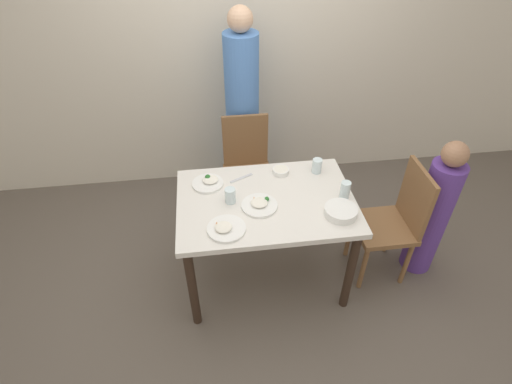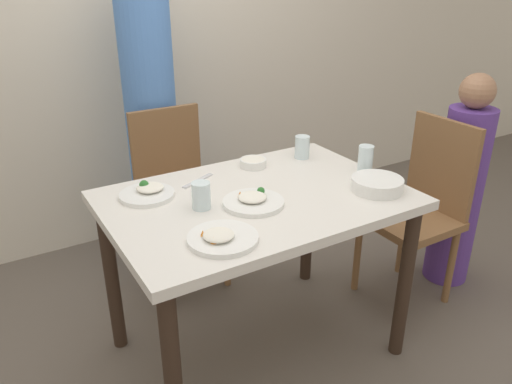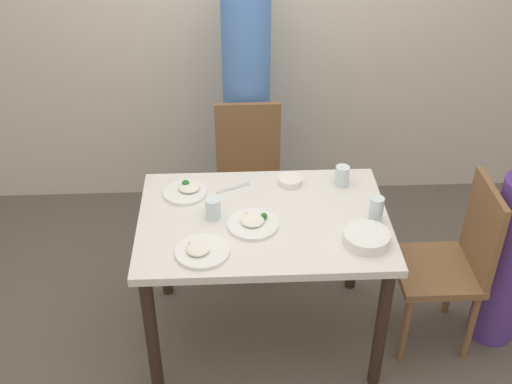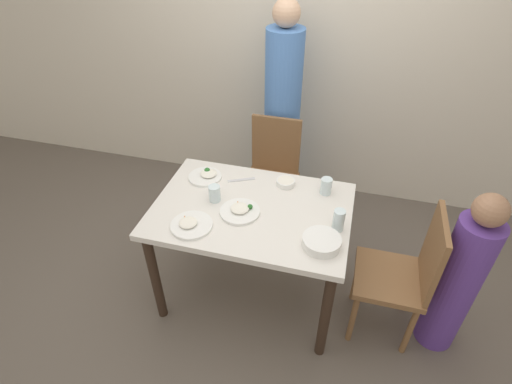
# 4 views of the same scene
# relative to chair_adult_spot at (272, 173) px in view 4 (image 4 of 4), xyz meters

# --- Properties ---
(ground_plane) EXTENTS (10.00, 10.00, 0.00)m
(ground_plane) POSITION_rel_chair_adult_spot_xyz_m (0.04, -0.75, -0.51)
(ground_plane) COLOR #60564C
(wall_back) EXTENTS (10.00, 0.06, 2.70)m
(wall_back) POSITION_rel_chair_adult_spot_xyz_m (0.04, 0.66, 0.84)
(wall_back) COLOR beige
(wall_back) RESTS_ON ground_plane
(dining_table) EXTENTS (1.18, 0.81, 0.77)m
(dining_table) POSITION_rel_chair_adult_spot_xyz_m (0.04, -0.75, 0.16)
(dining_table) COLOR silver
(dining_table) RESTS_ON ground_plane
(chair_adult_spot) EXTENTS (0.40, 0.40, 0.93)m
(chair_adult_spot) POSITION_rel_chair_adult_spot_xyz_m (0.00, 0.00, 0.00)
(chair_adult_spot) COLOR brown
(chair_adult_spot) RESTS_ON ground_plane
(chair_child_spot) EXTENTS (0.40, 0.40, 0.93)m
(chair_child_spot) POSITION_rel_chair_adult_spot_xyz_m (0.97, -0.79, 0.00)
(chair_child_spot) COLOR brown
(chair_child_spot) RESTS_ON ground_plane
(person_adult) EXTENTS (0.28, 0.28, 1.71)m
(person_adult) POSITION_rel_chair_adult_spot_xyz_m (0.00, 0.31, 0.30)
(person_adult) COLOR #5184D1
(person_adult) RESTS_ON ground_plane
(person_child) EXTENTS (0.23, 0.23, 1.14)m
(person_child) POSITION_rel_chair_adult_spot_xyz_m (1.26, -0.79, 0.03)
(person_child) COLOR #5B3893
(person_child) RESTS_ON ground_plane
(bowl_curry) EXTENTS (0.21, 0.21, 0.05)m
(bowl_curry) POSITION_rel_chair_adult_spot_xyz_m (0.49, -0.95, 0.29)
(bowl_curry) COLOR white
(bowl_curry) RESTS_ON dining_table
(plate_rice_adult) EXTENTS (0.24, 0.24, 0.05)m
(plate_rice_adult) POSITION_rel_chair_adult_spot_xyz_m (-0.01, -0.81, 0.28)
(plate_rice_adult) COLOR white
(plate_rice_adult) RESTS_ON dining_table
(plate_rice_child) EXTENTS (0.22, 0.22, 0.06)m
(plate_rice_child) POSITION_rel_chair_adult_spot_xyz_m (-0.33, -0.53, 0.28)
(plate_rice_child) COLOR white
(plate_rice_child) RESTS_ON dining_table
(plate_noodles) EXTENTS (0.24, 0.24, 0.04)m
(plate_noodles) POSITION_rel_chair_adult_spot_xyz_m (-0.24, -0.99, 0.27)
(plate_noodles) COLOR white
(plate_noodles) RESTS_ON dining_table
(bowl_rice_small) EXTENTS (0.12, 0.12, 0.04)m
(bowl_rice_small) POSITION_rel_chair_adult_spot_xyz_m (0.19, -0.47, 0.28)
(bowl_rice_small) COLOR white
(bowl_rice_small) RESTS_ON dining_table
(glass_water_tall) EXTENTS (0.06, 0.06, 0.13)m
(glass_water_tall) POSITION_rel_chair_adult_spot_xyz_m (0.56, -0.80, 0.33)
(glass_water_tall) COLOR silver
(glass_water_tall) RESTS_ON dining_table
(glass_water_short) EXTENTS (0.07, 0.07, 0.11)m
(glass_water_short) POSITION_rel_chair_adult_spot_xyz_m (0.45, -0.49, 0.31)
(glass_water_short) COLOR silver
(glass_water_short) RESTS_ON dining_table
(glass_water_center) EXTENTS (0.07, 0.07, 0.10)m
(glass_water_center) POSITION_rel_chair_adult_spot_xyz_m (-0.19, -0.73, 0.31)
(glass_water_center) COLOR silver
(glass_water_center) RESTS_ON dining_table
(fork_steel) EXTENTS (0.17, 0.10, 0.01)m
(fork_steel) POSITION_rel_chair_adult_spot_xyz_m (-0.10, -0.49, 0.26)
(fork_steel) COLOR silver
(fork_steel) RESTS_ON dining_table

